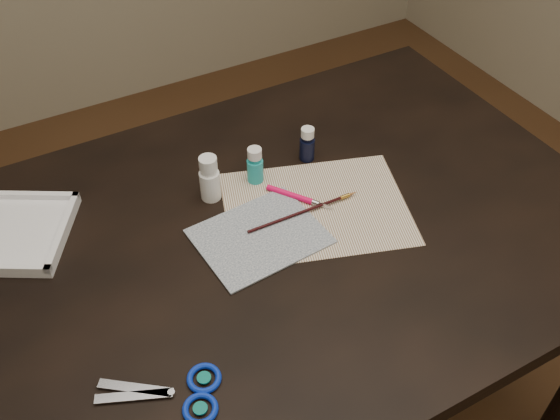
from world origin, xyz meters
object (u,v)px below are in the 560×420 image
paper (316,208)px  paint_bottle_navy (307,144)px  paint_bottle_white (209,178)px  paint_bottle_cyan (255,165)px  scissors (158,397)px  palette_tray (13,232)px  canvas (260,236)px

paper → paint_bottle_navy: paint_bottle_navy is taller
paint_bottle_white → paint_bottle_navy: 0.23m
paint_bottle_cyan → scissors: paint_bottle_cyan is taller
paint_bottle_navy → palette_tray: size_ratio=0.39×
paint_bottle_cyan → paint_bottle_navy: size_ratio=1.04×
paint_bottle_white → paint_bottle_cyan: 0.10m
paper → paint_bottle_cyan: 0.15m
canvas → scissors: scissors is taller
paint_bottle_cyan → palette_tray: paint_bottle_cyan is taller
paper → scissors: 0.49m
scissors → palette_tray: bearing=-52.3°
paper → scissors: size_ratio=1.72×
canvas → palette_tray: palette_tray is taller
paint_bottle_cyan → palette_tray: size_ratio=0.40×
paper → scissors: scissors is taller
scissors → palette_tray: size_ratio=1.03×
paint_bottle_cyan → scissors: 0.52m
paint_bottle_navy → palette_tray: paint_bottle_navy is taller
paper → palette_tray: (-0.54, 0.21, 0.01)m
canvas → palette_tray: size_ratio=1.13×
paint_bottle_white → scissors: (-0.25, -0.38, -0.04)m
paper → canvas: canvas is taller
paint_bottle_white → paint_bottle_cyan: bearing=1.4°
canvas → paint_bottle_cyan: 0.17m
canvas → paint_bottle_white: bearing=102.7°
paper → palette_tray: size_ratio=1.77×
scissors → palette_tray: 0.47m
scissors → paint_bottle_cyan: bearing=-110.4°
palette_tray → paint_bottle_white: bearing=-11.7°
canvas → paint_bottle_white: 0.16m
paint_bottle_white → paint_bottle_navy: bearing=3.4°
paper → paint_bottle_navy: (0.06, 0.14, 0.04)m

